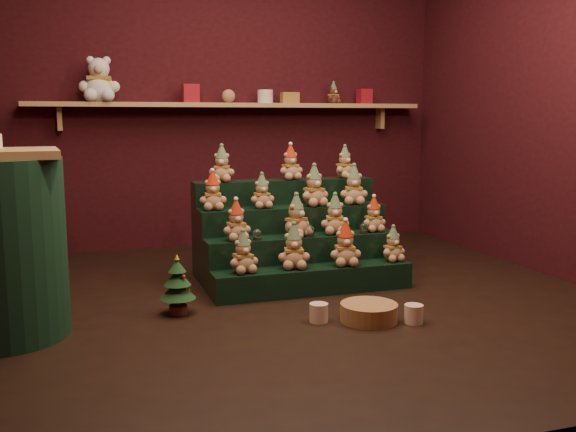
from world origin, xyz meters
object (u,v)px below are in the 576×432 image
object	(u,v)px
snow_globe_c	(364,228)
white_bear	(99,73)
riser_tier_front	(313,280)
wicker_basket	(369,312)
mini_christmas_tree	(178,285)
snow_globe_a	(257,235)
mug_left	(319,313)
brown_bear	(333,93)
mug_right	(414,314)
snow_globe_b	(310,231)

from	to	relation	value
snow_globe_c	white_bear	world-z (taller)	white_bear
riser_tier_front	snow_globe_c	bearing A→B (deg)	19.70
wicker_basket	mini_christmas_tree	bearing A→B (deg)	154.87
snow_globe_a	mug_left	world-z (taller)	snow_globe_a
snow_globe_c	wicker_basket	size ratio (longest dim) A/B	0.24
snow_globe_c	mini_christmas_tree	bearing A→B (deg)	-166.02
snow_globe_c	wicker_basket	xyz separation A→B (m)	(-0.35, -0.84, -0.35)
riser_tier_front	brown_bear	world-z (taller)	brown_bear
snow_globe_a	white_bear	distance (m)	2.15
snow_globe_a	wicker_basket	xyz separation A→B (m)	(0.45, -0.84, -0.35)
riser_tier_front	mug_right	bearing A→B (deg)	-67.52
snow_globe_c	white_bear	distance (m)	2.60
mini_christmas_tree	mug_right	distance (m)	1.43
mini_christmas_tree	mug_left	xyz separation A→B (m)	(0.76, -0.41, -0.13)
mug_right	wicker_basket	bearing A→B (deg)	153.65
snow_globe_a	mug_left	xyz separation A→B (m)	(0.16, -0.76, -0.34)
snow_globe_b	wicker_basket	bearing A→B (deg)	-85.53
mini_christmas_tree	brown_bear	size ratio (longest dim) A/B	1.90
snow_globe_b	mini_christmas_tree	xyz separation A→B (m)	(-0.98, -0.35, -0.22)
white_bear	wicker_basket	bearing A→B (deg)	-54.26
snow_globe_c	wicker_basket	bearing A→B (deg)	-112.60
mug_left	brown_bear	xyz separation A→B (m)	(1.02, 2.32, 1.36)
riser_tier_front	snow_globe_a	distance (m)	0.50
snow_globe_c	mini_christmas_tree	size ratio (longest dim) A/B	0.22
snow_globe_b	white_bear	size ratio (longest dim) A/B	0.18
mug_left	snow_globe_c	bearing A→B (deg)	50.09
wicker_basket	snow_globe_a	bearing A→B (deg)	118.13
riser_tier_front	mug_right	world-z (taller)	riser_tier_front
snow_globe_a	brown_bear	distance (m)	2.21
riser_tier_front	mug_left	bearing A→B (deg)	-107.52
snow_globe_b	mug_right	size ratio (longest dim) A/B	0.76
snow_globe_b	wicker_basket	size ratio (longest dim) A/B	0.25
white_bear	snow_globe_a	bearing A→B (deg)	-53.27
snow_globe_b	mug_left	xyz separation A→B (m)	(-0.22, -0.76, -0.35)
mini_christmas_tree	white_bear	size ratio (longest dim) A/B	0.79
snow_globe_c	snow_globe_b	bearing A→B (deg)	180.00
wicker_basket	white_bear	world-z (taller)	white_bear
snow_globe_b	white_bear	distance (m)	2.35
brown_bear	mini_christmas_tree	bearing A→B (deg)	-156.31
mug_right	brown_bear	distance (m)	2.90
riser_tier_front	brown_bear	xyz separation A→B (m)	(0.83, 1.72, 1.33)
wicker_basket	white_bear	distance (m)	3.15
riser_tier_front	snow_globe_a	world-z (taller)	snow_globe_a
wicker_basket	brown_bear	xyz separation A→B (m)	(0.74, 2.40, 1.37)
mini_christmas_tree	mug_left	bearing A→B (deg)	-28.37
snow_globe_a	white_bear	size ratio (longest dim) A/B	0.16
snow_globe_b	brown_bear	bearing A→B (deg)	62.70
riser_tier_front	wicker_basket	world-z (taller)	riser_tier_front
wicker_basket	snow_globe_c	bearing A→B (deg)	67.40
mug_left	riser_tier_front	bearing A→B (deg)	72.48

